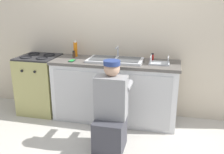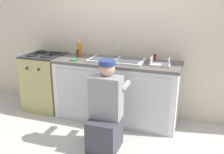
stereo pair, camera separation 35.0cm
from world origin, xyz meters
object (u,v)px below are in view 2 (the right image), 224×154
at_px(sink_double_basin, 117,60).
at_px(cell_phone, 74,60).
at_px(spice_bottle_red, 155,58).
at_px(stove_range, 46,82).
at_px(plumber_person, 106,113).
at_px(soap_bottle_orange, 79,49).
at_px(dish_rack_tray, 160,63).
at_px(spice_bottle_pepper, 77,54).

height_order(sink_double_basin, cell_phone, sink_double_basin).
bearing_deg(spice_bottle_red, sink_double_basin, -161.86).
relative_size(stove_range, cell_phone, 6.70).
distance_m(stove_range, plumber_person, 1.58).
xyz_separation_m(soap_bottle_orange, cell_phone, (0.06, -0.31, -0.11)).
xyz_separation_m(dish_rack_tray, cell_phone, (-1.25, -0.13, -0.02)).
height_order(sink_double_basin, spice_bottle_pepper, sink_double_basin).
distance_m(sink_double_basin, stove_range, 1.33).
bearing_deg(soap_bottle_orange, cell_phone, -78.64).
bearing_deg(dish_rack_tray, cell_phone, -173.99).
height_order(stove_range, soap_bottle_orange, soap_bottle_orange).
bearing_deg(soap_bottle_orange, spice_bottle_pepper, -87.67).
bearing_deg(spice_bottle_red, stove_range, -174.40).
distance_m(stove_range, cell_phone, 0.80).
relative_size(sink_double_basin, dish_rack_tray, 2.86).
distance_m(soap_bottle_orange, spice_bottle_red, 1.20).
height_order(plumber_person, spice_bottle_red, plumber_person).
bearing_deg(cell_phone, plumber_person, -40.61).
xyz_separation_m(dish_rack_tray, spice_bottle_red, (-0.11, 0.19, 0.03)).
height_order(soap_bottle_orange, cell_phone, soap_bottle_orange).
bearing_deg(spice_bottle_red, plumber_person, -112.70).
relative_size(sink_double_basin, stove_range, 0.85).
distance_m(sink_double_basin, cell_phone, 0.63).
xyz_separation_m(stove_range, plumber_person, (1.37, -0.78, -0.00)).
xyz_separation_m(sink_double_basin, plumber_person, (0.12, -0.78, -0.48)).
xyz_separation_m(sink_double_basin, soap_bottle_orange, (-0.67, 0.15, 0.09)).
bearing_deg(plumber_person, dish_rack_tray, 56.14).
relative_size(spice_bottle_pepper, cell_phone, 0.75).
bearing_deg(sink_double_basin, spice_bottle_pepper, 173.89).
xyz_separation_m(plumber_person, spice_bottle_pepper, (-0.79, 0.86, 0.51)).
height_order(stove_range, spice_bottle_pepper, spice_bottle_pepper).
height_order(stove_range, plumber_person, plumber_person).
distance_m(cell_phone, spice_bottle_red, 1.18).
bearing_deg(plumber_person, sink_double_basin, 98.95).
relative_size(stove_range, dish_rack_tray, 3.35).
bearing_deg(soap_bottle_orange, sink_double_basin, -12.92).
relative_size(stove_range, spice_bottle_pepper, 8.94).
xyz_separation_m(stove_range, spice_bottle_red, (1.77, 0.17, 0.50)).
bearing_deg(soap_bottle_orange, plumber_person, -49.63).
bearing_deg(spice_bottle_pepper, plumber_person, -47.12).
bearing_deg(soap_bottle_orange, spice_bottle_red, 0.79).
xyz_separation_m(stove_range, soap_bottle_orange, (0.57, 0.16, 0.57)).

